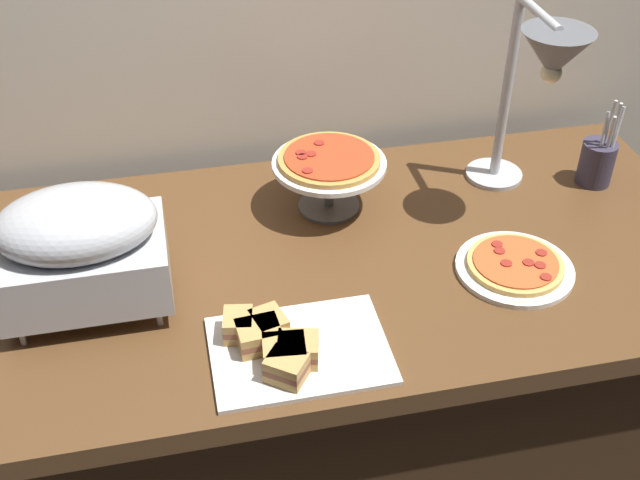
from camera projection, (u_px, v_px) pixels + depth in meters
The scene contains 8 objects.
ground_plane at pixel (304, 475), 2.20m from camera, with size 8.00×8.00×0.00m, color #38332D.
buffet_table at pixel (302, 379), 1.97m from camera, with size 1.90×0.84×0.76m.
chafing_dish at pixel (81, 245), 1.54m from camera, with size 0.32×0.23×0.26m.
heat_lamp at pixel (544, 69), 1.67m from camera, with size 0.15×0.33×0.47m.
pizza_plate_front at pixel (515, 266), 1.71m from camera, with size 0.25×0.25×0.03m.
pizza_plate_center at pixel (329, 166), 1.83m from camera, with size 0.26×0.26×0.15m.
sandwich_platter at pixel (283, 346), 1.50m from camera, with size 0.34×0.24×0.06m.
utensil_holder at pixel (597, 161), 1.95m from camera, with size 0.08×0.08×0.23m.
Camera 1 is at (-0.24, -1.33, 1.85)m, focal length 44.93 mm.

